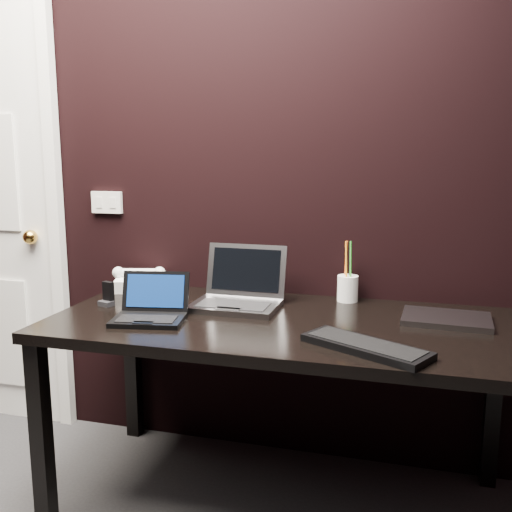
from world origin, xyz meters
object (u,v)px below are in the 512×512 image
(netbook, at_px, (150,311))
(silver_laptop, at_px, (238,296))
(closed_laptop, at_px, (446,319))
(mobile_phone, at_px, (108,297))
(pen_cup, at_px, (348,287))
(desk_phone, at_px, (140,281))
(ext_keyboard, at_px, (366,346))
(desk, at_px, (280,340))

(netbook, relative_size, silver_laptop, 0.86)
(netbook, xyz_separation_m, closed_laptop, (1.05, 0.27, -0.02))
(netbook, relative_size, mobile_phone, 3.01)
(pen_cup, bearing_deg, silver_laptop, -154.34)
(mobile_phone, height_order, pen_cup, pen_cup)
(desk_phone, xyz_separation_m, pen_cup, (0.92, 0.05, 0.02))
(netbook, relative_size, closed_laptop, 0.90)
(ext_keyboard, relative_size, closed_laptop, 1.32)
(desk, height_order, pen_cup, pen_cup)
(mobile_phone, bearing_deg, netbook, -28.77)
(netbook, height_order, pen_cup, pen_cup)
(closed_laptop, height_order, desk_phone, desk_phone)
(desk, relative_size, desk_phone, 6.99)
(netbook, height_order, mobile_phone, netbook)
(mobile_phone, xyz_separation_m, pen_cup, (0.92, 0.32, 0.02))
(desk, distance_m, silver_laptop, 0.28)
(closed_laptop, bearing_deg, ext_keyboard, -123.70)
(netbook, relative_size, pen_cup, 1.15)
(netbook, bearing_deg, desk, 15.73)
(ext_keyboard, relative_size, pen_cup, 1.69)
(desk, xyz_separation_m, pen_cup, (0.21, 0.34, 0.14))
(desk_phone, xyz_separation_m, mobile_phone, (-0.00, -0.27, -0.01))
(desk, bearing_deg, ext_keyboard, -37.30)
(desk, bearing_deg, pen_cup, 58.36)
(ext_keyboard, bearing_deg, closed_laptop, 56.30)
(netbook, distance_m, desk_phone, 0.48)
(netbook, bearing_deg, silver_laptop, 46.28)
(ext_keyboard, height_order, pen_cup, pen_cup)
(netbook, distance_m, closed_laptop, 1.08)
(desk, distance_m, pen_cup, 0.42)
(closed_laptop, distance_m, desk_phone, 1.31)
(mobile_phone, bearing_deg, silver_laptop, 13.89)
(ext_keyboard, relative_size, mobile_phone, 4.42)
(closed_laptop, height_order, pen_cup, pen_cup)
(desk, relative_size, pen_cup, 6.73)
(netbook, xyz_separation_m, ext_keyboard, (0.79, -0.12, -0.02))
(silver_laptop, relative_size, closed_laptop, 1.05)
(silver_laptop, xyz_separation_m, mobile_phone, (-0.51, -0.13, -0.01))
(desk, height_order, netbook, netbook)
(desk_phone, bearing_deg, ext_keyboard, -27.14)
(pen_cup, bearing_deg, ext_keyboard, -78.14)
(desk, xyz_separation_m, ext_keyboard, (0.33, -0.25, 0.09))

